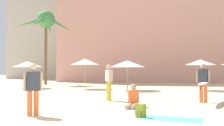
{
  "coord_description": "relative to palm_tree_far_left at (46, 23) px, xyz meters",
  "views": [
    {
      "loc": [
        1.71,
        -6.59,
        1.49
      ],
      "look_at": [
        -0.24,
        6.61,
        1.82
      ],
      "focal_mm": 42.11,
      "sensor_mm": 36.0,
      "label": 1
    }
  ],
  "objects": [
    {
      "name": "person_near_left",
      "position": [
        9.7,
        -14.5,
        -5.87
      ],
      "size": [
        0.49,
        1.0,
        0.91
      ],
      "rotation": [
        0.0,
        0.0,
        4.59
      ],
      "color": "tan",
      "rests_on": "ground"
    },
    {
      "name": "cafe_umbrella_2",
      "position": [
        13.96,
        -5.31,
        -4.17
      ],
      "size": [
        2.16,
        2.16,
        2.21
      ],
      "color": "gray",
      "rests_on": "ground"
    },
    {
      "name": "backpack",
      "position": [
        10.09,
        -16.68,
        -5.98
      ],
      "size": [
        0.35,
        0.35,
        0.42
      ],
      "rotation": [
        0.0,
        0.0,
        4.06
      ],
      "color": "olive",
      "rests_on": "ground"
    },
    {
      "name": "person_far_right",
      "position": [
        6.66,
        -16.93,
        -5.26
      ],
      "size": [
        0.57,
        0.39,
        1.69
      ],
      "rotation": [
        0.0,
        0.0,
        5.21
      ],
      "color": "orange",
      "rests_on": "ground"
    },
    {
      "name": "palm_tree_far_left",
      "position": [
        0.0,
        0.0,
        0.0
      ],
      "size": [
        5.78,
        5.68,
        7.42
      ],
      "color": "brown",
      "rests_on": "ground"
    },
    {
      "name": "hotel_pink",
      "position": [
        10.97,
        10.75,
        1.42
      ],
      "size": [
        23.57,
        11.09,
        15.2
      ],
      "primitive_type": "cube",
      "color": "#DB9989",
      "rests_on": "ground"
    },
    {
      "name": "cafe_umbrella_0",
      "position": [
        0.63,
        -5.1,
        -4.26
      ],
      "size": [
        2.35,
        2.35,
        2.15
      ],
      "color": "gray",
      "rests_on": "ground"
    },
    {
      "name": "cafe_umbrella_5",
      "position": [
        5.36,
        -5.04,
        -4.09
      ],
      "size": [
        2.23,
        2.23,
        2.34
      ],
      "color": "gray",
      "rests_on": "ground"
    },
    {
      "name": "beach_towel",
      "position": [
        10.98,
        -16.8,
        -6.17
      ],
      "size": [
        1.98,
        1.25,
        0.01
      ],
      "primitive_type": "cube",
      "rotation": [
        0.0,
        0.0,
        -0.26
      ],
      "color": "#4CC6D6",
      "rests_on": "ground"
    },
    {
      "name": "person_mid_right",
      "position": [
        8.42,
        -12.45,
        -5.23
      ],
      "size": [
        0.4,
        0.57,
        1.73
      ],
      "rotation": [
        0.0,
        0.0,
        3.68
      ],
      "color": "gold",
      "rests_on": "ground"
    },
    {
      "name": "person_near_right",
      "position": [
        12.75,
        -12.73,
        -5.24
      ],
      "size": [
        1.24,
        2.78,
        1.77
      ],
      "rotation": [
        0.0,
        0.0,
        1.11
      ],
      "color": "orange",
      "rests_on": "ground"
    },
    {
      "name": "cafe_umbrella_3",
      "position": [
        8.74,
        -5.91,
        -4.28
      ],
      "size": [
        2.58,
        2.58,
        2.15
      ],
      "color": "gray",
      "rests_on": "ground"
    }
  ]
}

